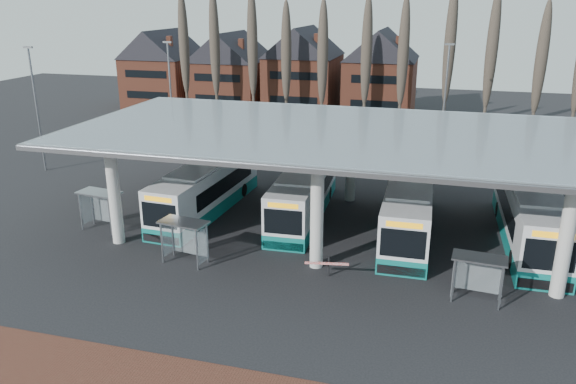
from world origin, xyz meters
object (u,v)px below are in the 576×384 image
(bus_0, at_px, (207,188))
(bus_2, at_px, (409,207))
(bus_1, at_px, (304,193))
(shelter_2, at_px, (479,268))
(bus_3, at_px, (529,214))
(shelter_1, at_px, (185,232))
(shelter_0, at_px, (102,202))

(bus_0, xyz_separation_m, bus_2, (13.44, -0.20, 0.04))
(bus_1, height_order, shelter_2, bus_1)
(bus_3, distance_m, shelter_2, 8.77)
(bus_2, xyz_separation_m, shelter_1, (-11.39, -7.47, 0.14))
(bus_2, distance_m, shelter_1, 13.62)
(shelter_0, relative_size, shelter_1, 1.02)
(shelter_2, bearing_deg, bus_3, 73.67)
(bus_1, xyz_separation_m, shelter_1, (-4.50, -8.59, 0.21))
(bus_1, height_order, shelter_0, bus_1)
(bus_0, relative_size, shelter_2, 4.69)
(bus_0, height_order, shelter_1, bus_0)
(bus_1, height_order, bus_3, bus_3)
(bus_0, bearing_deg, shelter_2, -21.11)
(shelter_1, height_order, shelter_2, shelter_1)
(bus_0, xyz_separation_m, shelter_2, (17.19, -7.81, 0.11))
(shelter_2, bearing_deg, shelter_1, -175.52)
(shelter_2, bearing_deg, bus_1, 145.65)
(bus_0, bearing_deg, shelter_1, -71.73)
(bus_0, height_order, shelter_0, bus_0)
(bus_3, xyz_separation_m, shelter_0, (-25.37, -5.10, 0.12))
(bus_0, bearing_deg, bus_2, 2.48)
(shelter_0, bearing_deg, shelter_1, -14.88)
(bus_0, distance_m, bus_3, 20.38)
(bus_0, relative_size, bus_1, 1.02)
(bus_0, height_order, bus_3, bus_3)
(bus_3, xyz_separation_m, shelter_1, (-18.33, -8.03, 0.08))
(bus_1, xyz_separation_m, shelter_2, (10.64, -8.73, 0.13))
(bus_1, relative_size, shelter_2, 4.62)
(shelter_0, height_order, shelter_2, shelter_0)
(bus_2, bearing_deg, shelter_1, -147.74)
(shelter_0, xyz_separation_m, shelter_2, (22.18, -3.07, -0.12))
(bus_2, xyz_separation_m, bus_3, (6.94, 0.56, 0.06))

